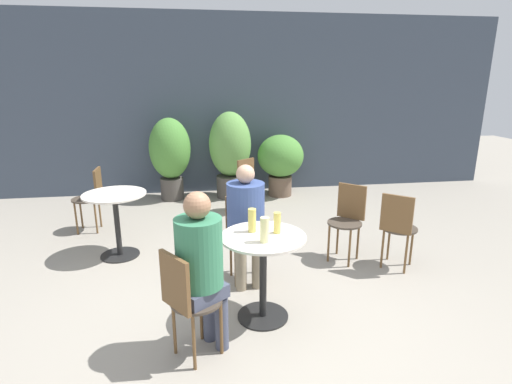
{
  "coord_description": "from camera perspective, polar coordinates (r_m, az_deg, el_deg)",
  "views": [
    {
      "loc": [
        -0.38,
        -2.75,
        1.95
      ],
      "look_at": [
        0.11,
        0.58,
        0.99
      ],
      "focal_mm": 28.0,
      "sensor_mm": 36.0,
      "label": 1
    }
  ],
  "objects": [
    {
      "name": "potted_plant_1",
      "position": [
        6.64,
        -3.71,
        5.96
      ],
      "size": [
        0.69,
        0.69,
        1.43
      ],
      "color": "#47423D",
      "rests_on": "ground_plane"
    },
    {
      "name": "beer_glass_0",
      "position": [
        3.05,
        1.24,
        -5.42
      ],
      "size": [
        0.07,
        0.07,
        0.2
      ],
      "color": "beige",
      "rests_on": "cafe_table_near"
    },
    {
      "name": "bistro_chair_0",
      "position": [
        3.97,
        -1.86,
        -5.35
      ],
      "size": [
        0.37,
        0.38,
        0.83
      ],
      "rotation": [
        0.0,
        0.0,
        0.1
      ],
      "color": "#42382D",
      "rests_on": "ground_plane"
    },
    {
      "name": "potted_plant_0",
      "position": [
        6.65,
        -12.17,
        5.5
      ],
      "size": [
        0.66,
        0.66,
        1.35
      ],
      "color": "#47423D",
      "rests_on": "ground_plane"
    },
    {
      "name": "ground_plane",
      "position": [
        3.39,
        -0.43,
        -19.12
      ],
      "size": [
        20.0,
        20.0,
        0.0
      ],
      "primitive_type": "plane",
      "color": "gray"
    },
    {
      "name": "storefront_wall",
      "position": [
        7.0,
        -5.36,
        12.21
      ],
      "size": [
        10.0,
        0.06,
        3.0
      ],
      "color": "#3D4756",
      "rests_on": "ground_plane"
    },
    {
      "name": "beer_glass_1",
      "position": [
        3.23,
        3.05,
        -4.43
      ],
      "size": [
        0.06,
        0.06,
        0.17
      ],
      "color": "#DBC65B",
      "rests_on": "cafe_table_near"
    },
    {
      "name": "bistro_chair_4",
      "position": [
        4.48,
        13.0,
        -3.21
      ],
      "size": [
        0.42,
        0.42,
        0.83
      ],
      "rotation": [
        0.0,
        0.0,
        5.53
      ],
      "color": "#42382D",
      "rests_on": "ground_plane"
    },
    {
      "name": "potted_plant_2",
      "position": [
        6.77,
        3.51,
        4.71
      ],
      "size": [
        0.78,
        0.78,
        1.04
      ],
      "color": "brown",
      "rests_on": "ground_plane"
    },
    {
      "name": "cafe_table_near",
      "position": [
        3.29,
        1.03,
        -9.6
      ],
      "size": [
        0.69,
        0.69,
        0.74
      ],
      "color": "black",
      "rests_on": "ground_plane"
    },
    {
      "name": "bistro_chair_3",
      "position": [
        4.35,
        19.59,
        -4.34
      ],
      "size": [
        0.42,
        0.42,
        0.83
      ],
      "rotation": [
        0.0,
        0.0,
        2.42
      ],
      "color": "#42382D",
      "rests_on": "ground_plane"
    },
    {
      "name": "seated_person_1",
      "position": [
        2.84,
        -7.86,
        -9.69
      ],
      "size": [
        0.42,
        0.41,
        1.23
      ],
      "rotation": [
        0.0,
        0.0,
        2.2
      ],
      "color": "#42475B",
      "rests_on": "ground_plane"
    },
    {
      "name": "beer_glass_2",
      "position": [
        3.25,
        -0.57,
        -4.07
      ],
      "size": [
        0.07,
        0.07,
        0.2
      ],
      "color": "#DBC65B",
      "rests_on": "cafe_table_near"
    },
    {
      "name": "seated_person_0",
      "position": [
        3.77,
        -1.43,
        -3.37
      ],
      "size": [
        0.36,
        0.38,
        1.19
      ],
      "rotation": [
        0.0,
        0.0,
        0.1
      ],
      "color": "gray",
      "rests_on": "ground_plane"
    },
    {
      "name": "bistro_chair_2",
      "position": [
        5.86,
        -2.04,
        1.71
      ],
      "size": [
        0.42,
        0.42,
        0.83
      ],
      "rotation": [
        0.0,
        0.0,
        3.8
      ],
      "color": "#42382D",
      "rests_on": "ground_plane"
    },
    {
      "name": "bistro_chair_1",
      "position": [
        2.87,
        -9.93,
        -14.4
      ],
      "size": [
        0.42,
        0.42,
        0.83
      ],
      "rotation": [
        0.0,
        0.0,
        -4.08
      ],
      "color": "#42382D",
      "rests_on": "ground_plane"
    },
    {
      "name": "bistro_chair_5",
      "position": [
        5.59,
        -22.34,
        -0.21
      ],
      "size": [
        0.37,
        0.37,
        0.83
      ],
      "rotation": [
        0.0,
        0.0,
        4.72
      ],
      "color": "#42382D",
      "rests_on": "ground_plane"
    },
    {
      "name": "cafe_table_far",
      "position": [
        4.68,
        -19.37,
        -2.66
      ],
      "size": [
        0.68,
        0.68,
        0.74
      ],
      "color": "black",
      "rests_on": "ground_plane"
    }
  ]
}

